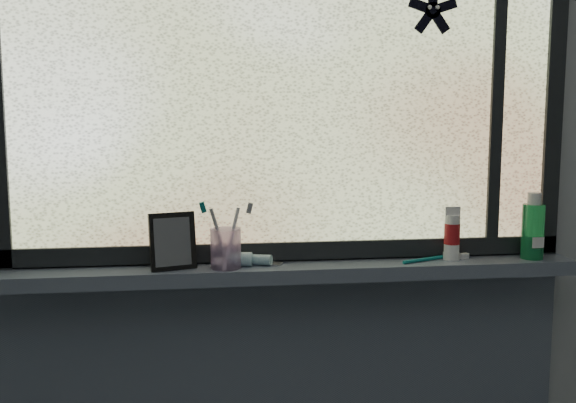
% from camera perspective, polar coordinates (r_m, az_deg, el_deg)
% --- Properties ---
extents(wall_back, '(3.00, 0.01, 2.50)m').
position_cam_1_polar(wall_back, '(1.82, 0.02, 1.97)').
color(wall_back, '#9EA3A8').
rests_on(wall_back, ground).
extents(windowsill, '(1.62, 0.14, 0.04)m').
position_cam_1_polar(windowsill, '(1.79, 0.33, -6.24)').
color(windowsill, '#515A6C').
rests_on(windowsill, wall_back).
extents(window_pane, '(1.50, 0.01, 1.00)m').
position_cam_1_polar(window_pane, '(1.79, 0.12, 10.84)').
color(window_pane, silver).
rests_on(window_pane, wall_back).
extents(frame_bottom, '(1.60, 0.03, 0.05)m').
position_cam_1_polar(frame_bottom, '(1.83, 0.13, -4.37)').
color(frame_bottom, black).
rests_on(frame_bottom, windowsill).
extents(frame_right, '(0.05, 0.03, 1.10)m').
position_cam_1_polar(frame_right, '(2.04, 22.57, 9.86)').
color(frame_right, black).
rests_on(frame_right, wall_back).
extents(frame_mullion, '(0.03, 0.03, 1.00)m').
position_cam_1_polar(frame_mullion, '(1.96, 18.07, 10.19)').
color(frame_mullion, black).
rests_on(frame_mullion, wall_back).
extents(starfish_sticker, '(0.15, 0.02, 0.15)m').
position_cam_1_polar(starfish_sticker, '(1.90, 12.73, 16.25)').
color(starfish_sticker, black).
rests_on(starfish_sticker, window_pane).
extents(vanity_mirror, '(0.14, 0.09, 0.15)m').
position_cam_1_polar(vanity_mirror, '(1.74, -10.22, -3.48)').
color(vanity_mirror, black).
rests_on(vanity_mirror, windowsill).
extents(toothpaste_tube, '(0.22, 0.10, 0.04)m').
position_cam_1_polar(toothpaste_tube, '(1.77, -3.58, -5.12)').
color(toothpaste_tube, silver).
rests_on(toothpaste_tube, windowsill).
extents(toothbrush_cup, '(0.09, 0.09, 0.11)m').
position_cam_1_polar(toothbrush_cup, '(1.74, -5.55, -4.18)').
color(toothbrush_cup, '#D5ADE4').
rests_on(toothbrush_cup, windowsill).
extents(toothbrush_lying, '(0.23, 0.11, 0.02)m').
position_cam_1_polar(toothbrush_lying, '(1.88, 12.47, -4.91)').
color(toothbrush_lying, '#0B6869').
rests_on(toothbrush_lying, windowsill).
extents(mouthwash_bottle, '(0.08, 0.08, 0.16)m').
position_cam_1_polar(mouthwash_bottle, '(1.97, 20.96, -2.03)').
color(mouthwash_bottle, '#1D9951').
rests_on(mouthwash_bottle, windowsill).
extents(cream_tube, '(0.06, 0.06, 0.11)m').
position_cam_1_polar(cream_tube, '(1.89, 14.38, -2.59)').
color(cream_tube, silver).
rests_on(cream_tube, windowsill).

